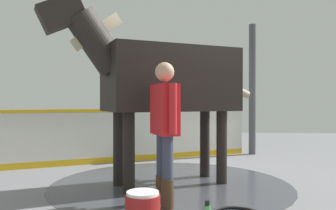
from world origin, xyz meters
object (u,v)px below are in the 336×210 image
at_px(horse, 163,79).
at_px(handler, 165,123).
at_px(wash_bucket, 143,209).
at_px(bottle_shampoo, 133,205).

xyz_separation_m(horse, handler, (1.00, 0.08, -0.58)).
bearing_deg(horse, wash_bucket, 60.44).
height_order(horse, bottle_shampoo, horse).
bearing_deg(handler, wash_bucket, -126.23).
relative_size(wash_bucket, bottle_shampoo, 1.40).
height_order(handler, bottle_shampoo, handler).
height_order(handler, wash_bucket, handler).
xyz_separation_m(horse, wash_bucket, (1.66, -0.11, -1.39)).
bearing_deg(wash_bucket, handler, 164.59).
relative_size(horse, wash_bucket, 8.67).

